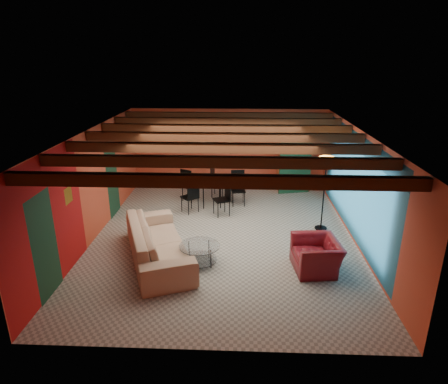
{
  "coord_description": "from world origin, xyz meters",
  "views": [
    {
      "loc": [
        0.39,
        -8.89,
        4.41
      ],
      "look_at": [
        0.0,
        0.2,
        1.15
      ],
      "focal_mm": 31.06,
      "sensor_mm": 36.0,
      "label": 1
    }
  ],
  "objects_px": {
    "floor_lamp": "(324,194)",
    "dining_table": "(212,189)",
    "sofa": "(158,242)",
    "potted_plant": "(296,131)",
    "armoire": "(294,165)",
    "armchair": "(316,255)",
    "vase": "(211,169)",
    "coffee_table": "(200,254)"
  },
  "relations": [
    {
      "from": "dining_table",
      "to": "armoire",
      "type": "xyz_separation_m",
      "value": [
        2.66,
        1.52,
        0.37
      ]
    },
    {
      "from": "floor_lamp",
      "to": "potted_plant",
      "type": "height_order",
      "value": "potted_plant"
    },
    {
      "from": "coffee_table",
      "to": "armoire",
      "type": "relative_size",
      "value": 0.49
    },
    {
      "from": "potted_plant",
      "to": "vase",
      "type": "relative_size",
      "value": 2.51
    },
    {
      "from": "armchair",
      "to": "armoire",
      "type": "bearing_deg",
      "value": 172.07
    },
    {
      "from": "potted_plant",
      "to": "vase",
      "type": "bearing_deg",
      "value": -150.28
    },
    {
      "from": "floor_lamp",
      "to": "potted_plant",
      "type": "relative_size",
      "value": 4.37
    },
    {
      "from": "sofa",
      "to": "floor_lamp",
      "type": "height_order",
      "value": "floor_lamp"
    },
    {
      "from": "floor_lamp",
      "to": "potted_plant",
      "type": "bearing_deg",
      "value": 96.88
    },
    {
      "from": "armchair",
      "to": "coffee_table",
      "type": "xyz_separation_m",
      "value": [
        -2.52,
        0.13,
        -0.11
      ]
    },
    {
      "from": "armoire",
      "to": "floor_lamp",
      "type": "xyz_separation_m",
      "value": [
        0.37,
        -3.07,
        0.09
      ]
    },
    {
      "from": "vase",
      "to": "armoire",
      "type": "bearing_deg",
      "value": 29.72
    },
    {
      "from": "floor_lamp",
      "to": "sofa",
      "type": "bearing_deg",
      "value": -155.7
    },
    {
      "from": "armoire",
      "to": "vase",
      "type": "bearing_deg",
      "value": -163.84
    },
    {
      "from": "armoire",
      "to": "potted_plant",
      "type": "bearing_deg",
      "value": 0.0
    },
    {
      "from": "coffee_table",
      "to": "floor_lamp",
      "type": "relative_size",
      "value": 0.45
    },
    {
      "from": "armoire",
      "to": "armchair",
      "type": "bearing_deg",
      "value": -105.21
    },
    {
      "from": "armoire",
      "to": "coffee_table",
      "type": "bearing_deg",
      "value": -131.51
    },
    {
      "from": "sofa",
      "to": "potted_plant",
      "type": "bearing_deg",
      "value": -57.36
    },
    {
      "from": "dining_table",
      "to": "armoire",
      "type": "distance_m",
      "value": 3.09
    },
    {
      "from": "armchair",
      "to": "vase",
      "type": "bearing_deg",
      "value": -151.68
    },
    {
      "from": "coffee_table",
      "to": "dining_table",
      "type": "xyz_separation_m",
      "value": [
        0.01,
        3.52,
        0.31
      ]
    },
    {
      "from": "armchair",
      "to": "armoire",
      "type": "height_order",
      "value": "armoire"
    },
    {
      "from": "armchair",
      "to": "dining_table",
      "type": "xyz_separation_m",
      "value": [
        -2.51,
        3.65,
        0.19
      ]
    },
    {
      "from": "dining_table",
      "to": "vase",
      "type": "distance_m",
      "value": 0.63
    },
    {
      "from": "dining_table",
      "to": "armoire",
      "type": "relative_size",
      "value": 1.14
    },
    {
      "from": "dining_table",
      "to": "potted_plant",
      "type": "xyz_separation_m",
      "value": [
        2.66,
        1.52,
        1.5
      ]
    },
    {
      "from": "dining_table",
      "to": "floor_lamp",
      "type": "relative_size",
      "value": 1.04
    },
    {
      "from": "armchair",
      "to": "dining_table",
      "type": "height_order",
      "value": "dining_table"
    },
    {
      "from": "armoire",
      "to": "floor_lamp",
      "type": "distance_m",
      "value": 3.09
    },
    {
      "from": "sofa",
      "to": "dining_table",
      "type": "height_order",
      "value": "dining_table"
    },
    {
      "from": "coffee_table",
      "to": "vase",
      "type": "distance_m",
      "value": 3.64
    },
    {
      "from": "sofa",
      "to": "dining_table",
      "type": "distance_m",
      "value": 3.49
    },
    {
      "from": "vase",
      "to": "floor_lamp",
      "type": "bearing_deg",
      "value": -27.08
    },
    {
      "from": "armoire",
      "to": "floor_lamp",
      "type": "relative_size",
      "value": 0.91
    },
    {
      "from": "sofa",
      "to": "vase",
      "type": "xyz_separation_m",
      "value": [
        0.96,
        3.35,
        0.73
      ]
    },
    {
      "from": "armchair",
      "to": "floor_lamp",
      "type": "height_order",
      "value": "floor_lamp"
    },
    {
      "from": "armoire",
      "to": "potted_plant",
      "type": "height_order",
      "value": "potted_plant"
    },
    {
      "from": "sofa",
      "to": "vase",
      "type": "relative_size",
      "value": 16.18
    },
    {
      "from": "floor_lamp",
      "to": "dining_table",
      "type": "bearing_deg",
      "value": 152.92
    },
    {
      "from": "potted_plant",
      "to": "vase",
      "type": "height_order",
      "value": "potted_plant"
    },
    {
      "from": "sofa",
      "to": "dining_table",
      "type": "relative_size",
      "value": 1.42
    }
  ]
}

